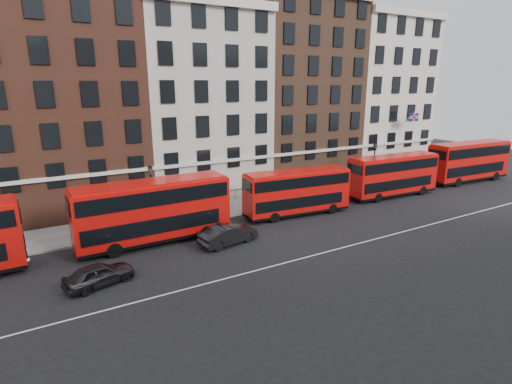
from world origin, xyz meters
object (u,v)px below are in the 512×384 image
bus_b (153,210)px  bus_c (297,191)px  traffic_light (428,162)px  car_rear (99,274)px  bus_d (393,175)px  car_front (228,234)px  bus_e (469,161)px

bus_b → bus_c: bearing=-0.6°
bus_b → bus_c: bus_b is taller
bus_b → traffic_light: size_ratio=3.46×
car_rear → bus_d: bearing=-95.2°
traffic_light → bus_d: bearing=-164.9°
bus_d → car_front: size_ratio=2.30×
bus_e → car_rear: size_ratio=2.85×
bus_d → bus_e: bearing=3.2°
bus_b → bus_c: (13.00, 0.00, -0.33)m
bus_d → car_front: (-20.61, -2.97, -1.59)m
bus_b → bus_e: (38.28, 0.00, 0.02)m
bus_d → car_rear: size_ratio=2.60×
bus_b → car_front: 5.82m
bus_e → car_front: size_ratio=2.52×
bus_d → traffic_light: 8.86m
car_front → traffic_light: 29.68m
car_rear → bus_b: bearing=-59.0°
bus_b → bus_e: bearing=-0.6°
bus_c → traffic_light: (20.84, 2.31, 0.23)m
bus_c → bus_d: bearing=5.7°
bus_e → traffic_light: bearing=155.8°
bus_d → car_front: 20.88m
traffic_light → car_rear: bearing=-169.6°
bus_b → car_rear: 6.96m
bus_b → car_front: bus_b is taller
bus_e → traffic_light: bus_e is taller
bus_d → bus_e: 13.00m
bus_c → car_front: bearing=-154.7°
car_rear → traffic_light: size_ratio=1.23×
bus_b → traffic_light: 33.92m
bus_b → car_front: bearing=-33.0°
bus_b → bus_c: 13.00m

